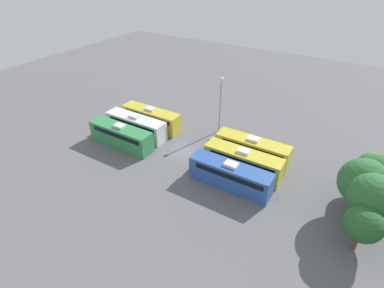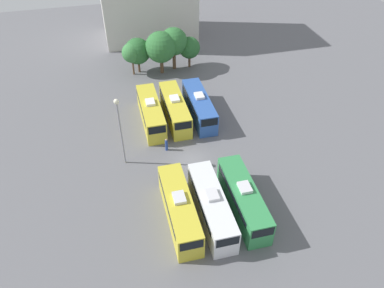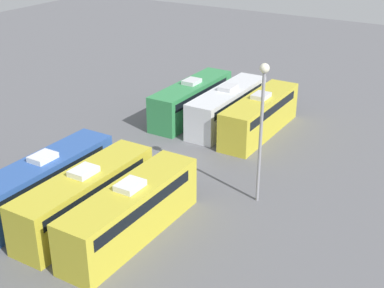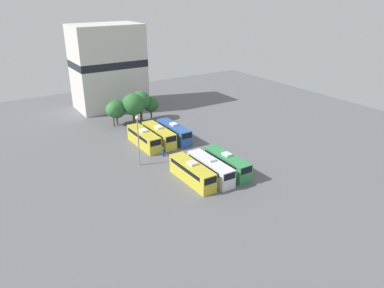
{
  "view_description": "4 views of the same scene",
  "coord_description": "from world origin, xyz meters",
  "views": [
    {
      "loc": [
        30.22,
        20.02,
        24.61
      ],
      "look_at": [
        0.57,
        1.67,
        2.22
      ],
      "focal_mm": 28.0,
      "sensor_mm": 36.0,
      "label": 1
    },
    {
      "loc": [
        -8.22,
        -33.29,
        31.19
      ],
      "look_at": [
        0.43,
        1.18,
        1.53
      ],
      "focal_mm": 35.0,
      "sensor_mm": 36.0,
      "label": 2
    },
    {
      "loc": [
        -19.97,
        29.58,
        17.79
      ],
      "look_at": [
        -1.35,
        -1.09,
        1.46
      ],
      "focal_mm": 50.0,
      "sensor_mm": 36.0,
      "label": 3
    },
    {
      "loc": [
        -32.52,
        -54.07,
        29.26
      ],
      "look_at": [
        1.11,
        -1.65,
        3.16
      ],
      "focal_mm": 35.0,
      "sensor_mm": 36.0,
      "label": 4
    }
  ],
  "objects": [
    {
      "name": "light_pole",
      "position": [
        -7.91,
        1.54,
        6.1
      ],
      "size": [
        0.6,
        0.6,
        9.2
      ],
      "color": "gray",
      "rests_on": "ground_plane"
    },
    {
      "name": "bus_5",
      "position": [
        3.41,
        8.95,
        1.73
      ],
      "size": [
        2.57,
        10.33,
        3.5
      ],
      "color": "#2D56A8",
      "rests_on": "ground_plane"
    },
    {
      "name": "bus_0",
      "position": [
        -3.36,
        -8.63,
        1.73
      ],
      "size": [
        2.57,
        10.33,
        3.5
      ],
      "color": "gold",
      "rests_on": "ground_plane"
    },
    {
      "name": "bus_3",
      "position": [
        -3.42,
        9.02,
        1.73
      ],
      "size": [
        2.57,
        10.33,
        3.5
      ],
      "color": "gold",
      "rests_on": "ground_plane"
    },
    {
      "name": "bus_2",
      "position": [
        3.45,
        -8.91,
        1.73
      ],
      "size": [
        2.57,
        10.33,
        3.5
      ],
      "color": "#338C4C",
      "rests_on": "ground_plane"
    },
    {
      "name": "worker_person",
      "position": [
        -2.54,
        2.62,
        0.83
      ],
      "size": [
        0.36,
        0.36,
        1.79
      ],
      "color": "navy",
      "rests_on": "ground_plane"
    },
    {
      "name": "bus_1",
      "position": [
        -0.07,
        -9.07,
        1.73
      ],
      "size": [
        2.57,
        10.33,
        3.5
      ],
      "color": "silver",
      "rests_on": "ground_plane"
    },
    {
      "name": "ground_plane",
      "position": [
        0.0,
        0.0,
        0.0
      ],
      "size": [
        116.82,
        116.82,
        0.0
      ],
      "primitive_type": "plane",
      "color": "slate"
    },
    {
      "name": "bus_4",
      "position": [
        -0.04,
        9.08,
        1.73
      ],
      "size": [
        2.57,
        10.33,
        3.5
      ],
      "color": "gold",
      "rests_on": "ground_plane"
    }
  ]
}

